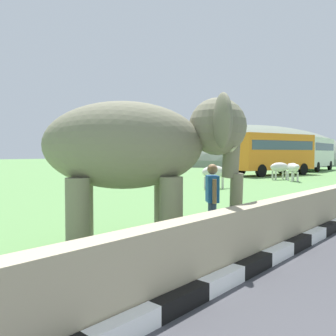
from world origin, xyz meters
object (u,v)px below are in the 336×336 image
Objects in this scene: cow_mid at (215,172)px; bus_white at (313,151)px; person_handler at (212,197)px; cow_near at (293,168)px; bus_orange at (272,151)px; cow_far at (280,167)px; elephant at (143,148)px.

bus_white is at bearing 7.66° from cow_mid.
person_handler reaches higher than cow_near.
cow_near is 0.90× the size of cow_mid.
cow_mid is at bearing -167.50° from bus_orange.
cow_far is (8.41, 0.14, 0.00)m from cow_mid.
elephant is at bearing -166.25° from cow_near.
cow_near is at bearing -143.01° from bus_orange.
elephant is 0.45× the size of bus_white.
cow_far is (19.20, 5.78, -1.12)m from elephant.
bus_white is (34.14, 8.78, 0.09)m from elephant.
cow_far is (-14.94, -3.00, -1.21)m from bus_white.
bus_orange reaches higher than cow_near.
person_handler reaches higher than cow_mid.
cow_far is at bearing -168.65° from bus_white.
elephant is at bearing 160.08° from person_handler.
person_handler is at bearing -164.00° from bus_white.
bus_orange is 4.39× the size of cow_mid.
bus_white is at bearing 11.35° from cow_far.
cow_far is at bearing 19.78° from person_handler.
person_handler reaches higher than cow_far.
elephant is at bearing -152.43° from cow_mid.
elephant reaches higher than cow_far.
bus_white is at bearing 14.42° from elephant.
bus_white is (32.58, 9.34, 1.15)m from person_handler.
bus_orange is at bearing 31.02° from cow_far.
cow_far is (0.77, 1.27, 0.00)m from cow_near.
cow_mid is 8.41m from cow_far.
cow_mid is (-12.95, -2.87, -1.21)m from bus_orange.
bus_white is 15.28m from cow_far.
person_handler is 18.75m from cow_far.
person_handler is at bearing -160.22° from cow_far.
person_handler is 0.19× the size of bus_white.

